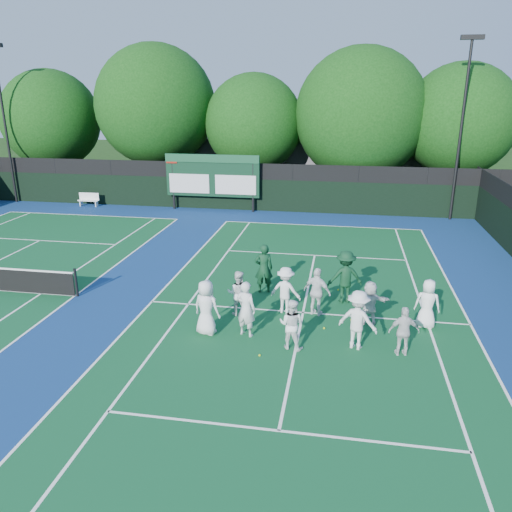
# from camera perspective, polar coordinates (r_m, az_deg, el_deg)

# --- Properties ---
(ground) EXTENTS (120.00, 120.00, 0.00)m
(ground) POSITION_cam_1_polar(r_m,az_deg,el_deg) (16.48, 5.10, -7.93)
(ground) COLOR #16340E
(ground) RESTS_ON ground
(court_apron) EXTENTS (34.00, 32.00, 0.01)m
(court_apron) POSITION_cam_1_polar(r_m,az_deg,el_deg) (18.75, -13.26, -4.99)
(court_apron) COLOR navy
(court_apron) RESTS_ON ground
(near_court) EXTENTS (11.05, 23.85, 0.01)m
(near_court) POSITION_cam_1_polar(r_m,az_deg,el_deg) (17.38, 5.39, -6.45)
(near_court) COLOR #104E27
(near_court) RESTS_ON ground
(back_fence) EXTENTS (34.00, 0.08, 3.00)m
(back_fence) POSITION_cam_1_polar(r_m,az_deg,el_deg) (32.11, -3.04, 7.70)
(back_fence) COLOR black
(back_fence) RESTS_ON ground
(scoreboard) EXTENTS (6.00, 0.21, 3.55)m
(scoreboard) POSITION_cam_1_polar(r_m,az_deg,el_deg) (31.81, -5.03, 9.08)
(scoreboard) COLOR black
(scoreboard) RESTS_ON ground
(clubhouse) EXTENTS (18.00, 6.00, 4.00)m
(clubhouse) POSITION_cam_1_polar(r_m,az_deg,el_deg) (39.23, 5.41, 10.54)
(clubhouse) COLOR #5A5A5F
(clubhouse) RESTS_ON ground
(light_pole_left) EXTENTS (1.20, 0.30, 10.12)m
(light_pole_left) POSITION_cam_1_polar(r_m,az_deg,el_deg) (37.65, -27.00, 14.96)
(light_pole_left) COLOR black
(light_pole_left) RESTS_ON ground
(light_pole_right) EXTENTS (1.20, 0.30, 10.12)m
(light_pole_right) POSITION_cam_1_polar(r_m,az_deg,el_deg) (31.12, 22.63, 15.21)
(light_pole_right) COLOR black
(light_pole_right) RESTS_ON ground
(bench) EXTENTS (1.39, 0.37, 0.88)m
(bench) POSITION_cam_1_polar(r_m,az_deg,el_deg) (35.03, -18.56, 6.19)
(bench) COLOR white
(bench) RESTS_ON ground
(tree_a) EXTENTS (7.00, 7.00, 8.82)m
(tree_a) POSITION_cam_1_polar(r_m,az_deg,el_deg) (40.29, -22.13, 14.02)
(tree_a) COLOR #311E0D
(tree_a) RESTS_ON ground
(tree_b) EXTENTS (8.25, 8.25, 10.43)m
(tree_b) POSITION_cam_1_polar(r_m,az_deg,el_deg) (36.69, -11.09, 16.18)
(tree_b) COLOR #311E0D
(tree_b) RESTS_ON ground
(tree_c) EXTENTS (6.60, 6.60, 8.49)m
(tree_c) POSITION_cam_1_polar(r_m,az_deg,el_deg) (34.92, 0.04, 14.63)
(tree_c) COLOR #311E0D
(tree_c) RESTS_ON ground
(tree_d) EXTENTS (8.56, 8.56, 10.08)m
(tree_d) POSITION_cam_1_polar(r_m,az_deg,el_deg) (34.38, 12.13, 15.14)
(tree_d) COLOR #311E0D
(tree_d) RESTS_ON ground
(tree_e) EXTENTS (7.09, 7.09, 9.06)m
(tree_e) POSITION_cam_1_polar(r_m,az_deg,el_deg) (35.12, 22.44, 13.85)
(tree_e) COLOR #311E0D
(tree_e) RESTS_ON ground
(tennis_ball_0) EXTENTS (0.07, 0.07, 0.07)m
(tennis_ball_0) POSITION_cam_1_polar(r_m,az_deg,el_deg) (14.65, 0.41, -11.28)
(tennis_ball_0) COLOR #B1CE18
(tennis_ball_0) RESTS_ON ground
(tennis_ball_1) EXTENTS (0.07, 0.07, 0.07)m
(tennis_ball_1) POSITION_cam_1_polar(r_m,az_deg,el_deg) (17.03, 10.85, -7.18)
(tennis_ball_1) COLOR #B1CE18
(tennis_ball_1) RESTS_ON ground
(tennis_ball_2) EXTENTS (0.07, 0.07, 0.07)m
(tennis_ball_2) POSITION_cam_1_polar(r_m,az_deg,el_deg) (17.16, 16.80, -7.45)
(tennis_ball_2) COLOR #B1CE18
(tennis_ball_2) RESTS_ON ground
(tennis_ball_4) EXTENTS (0.07, 0.07, 0.07)m
(tennis_ball_4) POSITION_cam_1_polar(r_m,az_deg,el_deg) (19.40, 9.38, -3.84)
(tennis_ball_4) COLOR #B1CE18
(tennis_ball_4) RESTS_ON ground
(tennis_ball_5) EXTENTS (0.07, 0.07, 0.07)m
(tennis_ball_5) POSITION_cam_1_polar(r_m,az_deg,el_deg) (16.33, 7.80, -8.17)
(tennis_ball_5) COLOR #B1CE18
(tennis_ball_5) RESTS_ON ground
(player_front_0) EXTENTS (0.99, 0.78, 1.78)m
(player_front_0) POSITION_cam_1_polar(r_m,az_deg,el_deg) (15.61, -5.70, -5.89)
(player_front_0) COLOR white
(player_front_0) RESTS_ON ground
(player_front_1) EXTENTS (0.77, 0.64, 1.80)m
(player_front_1) POSITION_cam_1_polar(r_m,az_deg,el_deg) (15.44, -1.14, -6.05)
(player_front_1) COLOR silver
(player_front_1) RESTS_ON ground
(player_front_2) EXTENTS (0.86, 0.73, 1.54)m
(player_front_2) POSITION_cam_1_polar(r_m,az_deg,el_deg) (14.79, 4.07, -7.78)
(player_front_2) COLOR white
(player_front_2) RESTS_ON ground
(player_front_3) EXTENTS (1.33, 1.04, 1.81)m
(player_front_3) POSITION_cam_1_polar(r_m,az_deg,el_deg) (15.00, 11.56, -7.17)
(player_front_3) COLOR silver
(player_front_3) RESTS_ON ground
(player_front_4) EXTENTS (0.92, 0.48, 1.50)m
(player_front_4) POSITION_cam_1_polar(r_m,az_deg,el_deg) (15.00, 16.54, -8.26)
(player_front_4) COLOR silver
(player_front_4) RESTS_ON ground
(player_back_0) EXTENTS (0.80, 0.64, 1.57)m
(player_back_0) POSITION_cam_1_polar(r_m,az_deg,el_deg) (16.90, -2.05, -4.25)
(player_back_0) COLOR silver
(player_back_0) RESTS_ON ground
(player_back_1) EXTENTS (1.18, 0.84, 1.65)m
(player_back_1) POSITION_cam_1_polar(r_m,az_deg,el_deg) (17.04, 3.40, -3.94)
(player_back_1) COLOR white
(player_back_1) RESTS_ON ground
(player_back_2) EXTENTS (1.07, 0.75, 1.68)m
(player_back_2) POSITION_cam_1_polar(r_m,az_deg,el_deg) (16.96, 7.00, -4.09)
(player_back_2) COLOR white
(player_back_2) RESTS_ON ground
(player_back_3) EXTENTS (1.44, 0.68, 1.49)m
(player_back_3) POSITION_cam_1_polar(r_m,az_deg,el_deg) (16.66, 12.84, -5.23)
(player_back_3) COLOR silver
(player_back_3) RESTS_ON ground
(player_back_4) EXTENTS (0.87, 0.63, 1.64)m
(player_back_4) POSITION_cam_1_polar(r_m,az_deg,el_deg) (16.89, 19.00, -5.19)
(player_back_4) COLOR white
(player_back_4) RESTS_ON ground
(coach_left) EXTENTS (0.78, 0.61, 1.89)m
(coach_left) POSITION_cam_1_polar(r_m,az_deg,el_deg) (18.70, 0.89, -1.43)
(coach_left) COLOR #0E351D
(coach_left) RESTS_ON ground
(coach_right) EXTENTS (1.39, 1.01, 1.94)m
(coach_right) POSITION_cam_1_polar(r_m,az_deg,el_deg) (18.08, 10.16, -2.37)
(coach_right) COLOR #0E351D
(coach_right) RESTS_ON ground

